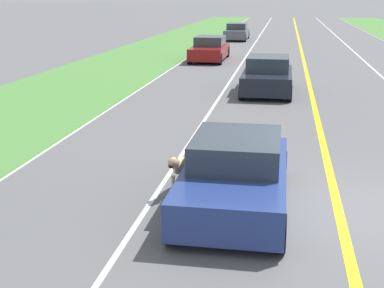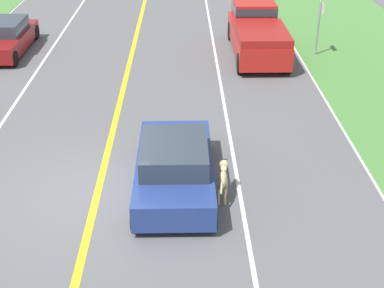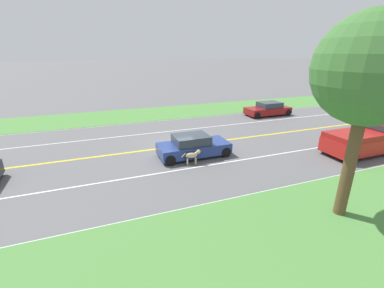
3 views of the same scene
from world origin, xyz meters
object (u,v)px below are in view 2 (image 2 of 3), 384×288
object	(u,v)px
pickup_truck	(257,31)
dog	(223,178)
ego_car	(175,166)
oncoming_car	(4,37)
street_sign	(319,22)

from	to	relation	value
pickup_truck	dog	bearing A→B (deg)	-101.28
ego_car	oncoming_car	distance (m)	12.92
oncoming_car	pickup_truck	bearing A→B (deg)	177.98
dog	oncoming_car	distance (m)	13.95
ego_car	pickup_truck	bearing A→B (deg)	72.24
dog	street_sign	bearing A→B (deg)	74.14
dog	ego_car	bearing A→B (deg)	166.95
dog	oncoming_car	bearing A→B (deg)	135.04
street_sign	oncoming_car	bearing A→B (deg)	176.98
pickup_truck	ego_car	bearing A→B (deg)	-107.76
pickup_truck	street_sign	size ratio (longest dim) A/B	2.47
ego_car	oncoming_car	size ratio (longest dim) A/B	0.96
dog	oncoming_car	xyz separation A→B (m)	(-8.41, 11.13, 0.06)
ego_car	pickup_truck	distance (m)	10.84
oncoming_car	street_sign	xyz separation A→B (m)	(13.02, -0.69, 0.79)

